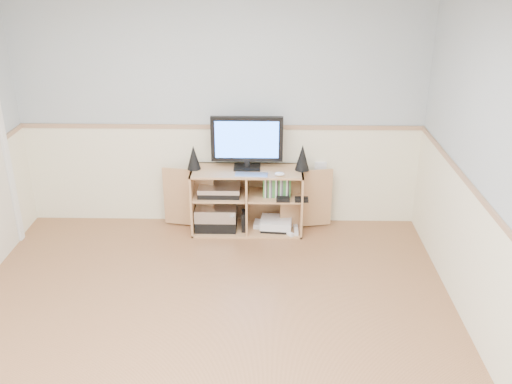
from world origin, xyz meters
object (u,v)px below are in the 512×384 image
at_px(keyboard, 251,175).
at_px(monitor, 247,141).
at_px(media_cabinet, 247,198).
at_px(game_consoles, 275,224).

bearing_deg(keyboard, monitor, 107.66).
xyz_separation_m(media_cabinet, monitor, (0.00, -0.00, 0.60)).
distance_m(media_cabinet, monitor, 0.60).
height_order(monitor, game_consoles, monitor).
distance_m(media_cabinet, keyboard, 0.38).
bearing_deg(game_consoles, media_cabinet, 167.33).
xyz_separation_m(media_cabinet, keyboard, (0.05, -0.19, 0.32)).
xyz_separation_m(monitor, keyboard, (0.05, -0.19, -0.28)).
relative_size(keyboard, game_consoles, 0.69).
height_order(media_cabinet, game_consoles, media_cabinet).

